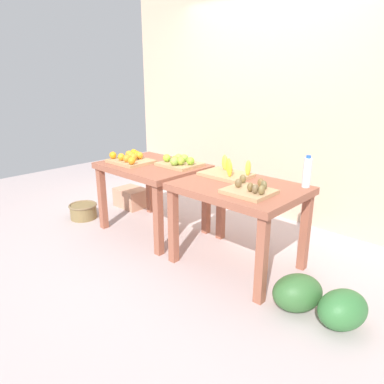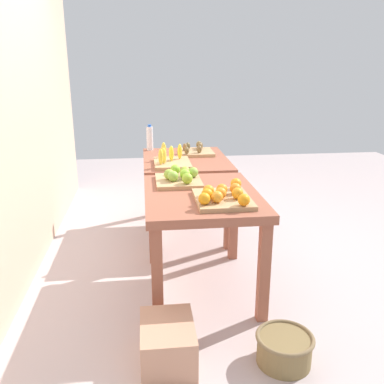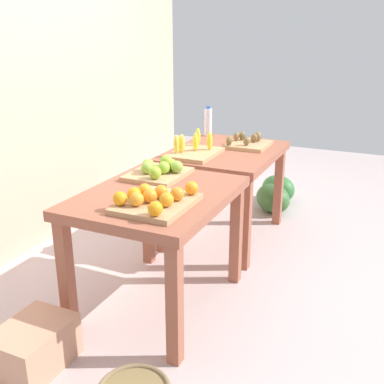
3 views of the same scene
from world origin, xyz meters
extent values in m
plane|color=#BAA9A9|center=(0.00, 0.00, 0.00)|extent=(8.00, 8.00, 0.00)
cube|color=#D1B092|center=(0.00, 1.35, 1.50)|extent=(4.40, 0.12, 3.00)
cube|color=#97543F|center=(-0.56, 0.00, 0.72)|extent=(1.04, 0.80, 0.06)
cube|color=#97543F|center=(-1.02, -0.34, 0.34)|extent=(0.07, 0.07, 0.69)
cube|color=#97543F|center=(-0.10, -0.34, 0.34)|extent=(0.07, 0.07, 0.69)
cube|color=#97543F|center=(-1.02, 0.34, 0.34)|extent=(0.07, 0.07, 0.69)
cube|color=#97543F|center=(-0.10, 0.34, 0.34)|extent=(0.07, 0.07, 0.69)
cube|color=#97543F|center=(0.56, 0.00, 0.72)|extent=(1.04, 0.80, 0.06)
cube|color=#97543F|center=(0.10, -0.34, 0.34)|extent=(0.07, 0.07, 0.69)
cube|color=#97543F|center=(1.02, -0.34, 0.34)|extent=(0.07, 0.07, 0.69)
cube|color=#97543F|center=(0.10, 0.34, 0.34)|extent=(0.07, 0.07, 0.69)
cube|color=#97543F|center=(1.02, 0.34, 0.34)|extent=(0.07, 0.07, 0.69)
cube|color=tan|center=(-0.77, -0.11, 0.76)|extent=(0.44, 0.36, 0.03)
sphere|color=orange|center=(-0.88, -0.05, 0.82)|extent=(0.09, 0.09, 0.08)
sphere|color=orange|center=(-0.82, -0.20, 0.82)|extent=(0.11, 0.11, 0.08)
sphere|color=orange|center=(-0.96, -0.21, 0.82)|extent=(0.11, 0.11, 0.08)
sphere|color=orange|center=(-0.59, -0.24, 0.82)|extent=(0.10, 0.10, 0.08)
sphere|color=orange|center=(-0.71, -0.21, 0.82)|extent=(0.09, 0.09, 0.08)
sphere|color=orange|center=(-0.74, -0.02, 0.82)|extent=(0.10, 0.10, 0.08)
sphere|color=orange|center=(-0.90, 0.03, 0.82)|extent=(0.10, 0.10, 0.08)
sphere|color=orange|center=(-0.80, -0.09, 0.82)|extent=(0.10, 0.10, 0.08)
sphere|color=orange|center=(-0.72, -0.11, 0.82)|extent=(0.11, 0.11, 0.08)
sphere|color=orange|center=(-0.81, 0.00, 0.82)|extent=(0.08, 0.08, 0.08)
cube|color=tan|center=(-0.29, 0.14, 0.76)|extent=(0.40, 0.34, 0.03)
sphere|color=#8CB842|center=(-0.25, 0.02, 0.82)|extent=(0.09, 0.09, 0.08)
sphere|color=#8FB83C|center=(-0.29, 0.21, 0.82)|extent=(0.09, 0.09, 0.08)
sphere|color=#87C130|center=(-0.15, 0.15, 0.82)|extent=(0.11, 0.11, 0.08)
sphere|color=#89BF32|center=(-0.31, 0.09, 0.82)|extent=(0.11, 0.11, 0.08)
sphere|color=#8FC030|center=(-0.43, 0.09, 0.82)|extent=(0.11, 0.11, 0.08)
sphere|color=#8ABC41|center=(-0.35, 0.19, 0.82)|extent=(0.11, 0.11, 0.08)
sphere|color=#94AE34|center=(-0.22, 0.08, 0.82)|extent=(0.11, 0.11, 0.08)
cube|color=tan|center=(0.30, 0.15, 0.76)|extent=(0.44, 0.32, 0.03)
ellipsoid|color=yellow|center=(0.49, 0.21, 0.85)|extent=(0.07, 0.07, 0.14)
ellipsoid|color=yellow|center=(0.32, 0.15, 0.85)|extent=(0.05, 0.05, 0.14)
ellipsoid|color=yellow|center=(0.40, 0.07, 0.85)|extent=(0.06, 0.05, 0.14)
ellipsoid|color=yellow|center=(0.23, 0.22, 0.85)|extent=(0.06, 0.07, 0.14)
ellipsoid|color=yellow|center=(0.20, 0.25, 0.85)|extent=(0.06, 0.06, 0.14)
cube|color=tan|center=(0.74, -0.13, 0.76)|extent=(0.36, 0.32, 0.03)
ellipsoid|color=brown|center=(0.77, -0.02, 0.82)|extent=(0.06, 0.05, 0.07)
ellipsoid|color=olive|center=(0.88, -0.17, 0.82)|extent=(0.05, 0.06, 0.07)
ellipsoid|color=brown|center=(0.78, -0.17, 0.82)|extent=(0.06, 0.07, 0.07)
ellipsoid|color=brown|center=(0.83, -0.18, 0.82)|extent=(0.06, 0.06, 0.07)
ellipsoid|color=brown|center=(0.60, -0.02, 0.82)|extent=(0.06, 0.05, 0.07)
ellipsoid|color=brown|center=(0.65, -0.15, 0.82)|extent=(0.07, 0.07, 0.07)
ellipsoid|color=brown|center=(0.82, -0.05, 0.82)|extent=(0.07, 0.07, 0.07)
cylinder|color=silver|center=(0.99, 0.33, 0.87)|extent=(0.07, 0.07, 0.24)
cylinder|color=blue|center=(0.99, 0.33, 1.00)|extent=(0.04, 0.04, 0.02)
ellipsoid|color=#336F36|center=(1.58, -0.20, 0.14)|extent=(0.39, 0.44, 0.27)
ellipsoid|color=#356531|center=(1.27, -0.23, 0.14)|extent=(0.44, 0.46, 0.27)
cylinder|color=olive|center=(-1.44, -0.35, 0.08)|extent=(0.30, 0.30, 0.16)
torus|color=olive|center=(-1.44, -0.35, 0.16)|extent=(0.33, 0.33, 0.02)
cube|color=tan|center=(-1.35, 0.30, 0.12)|extent=(0.40, 0.30, 0.24)
camera|label=1|loc=(2.22, -2.37, 1.61)|focal=33.34mm
camera|label=2|loc=(-3.34, 0.40, 1.63)|focal=39.01mm
camera|label=3|loc=(-2.79, -1.25, 1.64)|focal=43.09mm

